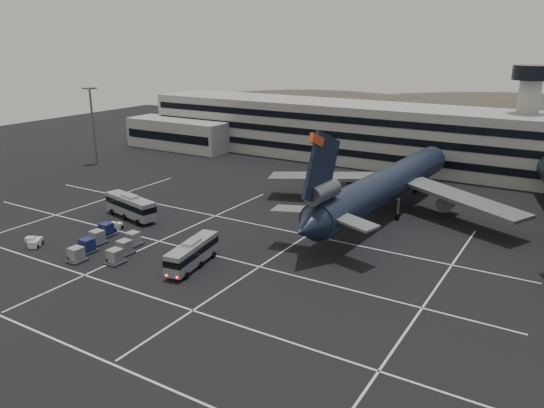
% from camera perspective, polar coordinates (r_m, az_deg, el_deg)
% --- Properties ---
extents(ground, '(260.00, 260.00, 0.00)m').
position_cam_1_polar(ground, '(75.56, -10.75, -5.78)').
color(ground, black).
rests_on(ground, ground).
extents(lane_markings, '(90.00, 55.62, 0.01)m').
position_cam_1_polar(lane_markings, '(75.46, -9.84, -5.75)').
color(lane_markings, silver).
rests_on(lane_markings, ground).
extents(terminal, '(125.00, 26.00, 24.00)m').
position_cam_1_polar(terminal, '(134.01, 8.82, 7.58)').
color(terminal, gray).
rests_on(terminal, ground).
extents(hills, '(352.00, 180.00, 44.00)m').
position_cam_1_polar(hills, '(226.78, 23.37, 5.48)').
color(hills, '#38332B').
rests_on(hills, ground).
extents(lightpole_left, '(2.40, 2.40, 18.28)m').
position_cam_1_polar(lightpole_left, '(134.85, -18.79, 9.04)').
color(lightpole_left, slate).
rests_on(lightpole_left, ground).
extents(trijet_main, '(47.38, 57.66, 18.08)m').
position_cam_1_polar(trijet_main, '(92.92, 12.04, 1.99)').
color(trijet_main, black).
rests_on(trijet_main, ground).
extents(bus_near, '(4.18, 10.82, 3.73)m').
position_cam_1_polar(bus_near, '(71.76, -8.57, -5.17)').
color(bus_near, '#97999F').
rests_on(bus_near, ground).
extents(bus_far, '(11.94, 5.18, 4.11)m').
position_cam_1_polar(bus_far, '(92.92, -14.97, -0.16)').
color(bus_far, '#97999F').
rests_on(bus_far, ground).
extents(tug_a, '(1.28, 2.14, 1.36)m').
position_cam_1_polar(tug_a, '(88.45, -16.49, -2.30)').
color(tug_a, silver).
rests_on(tug_a, ground).
extents(tug_b, '(2.63, 2.88, 1.60)m').
position_cam_1_polar(tug_b, '(85.38, -24.14, -3.79)').
color(tug_b, silver).
rests_on(tug_b, ground).
extents(uld_cluster, '(12.09, 12.16, 2.05)m').
position_cam_1_polar(uld_cluster, '(80.25, -17.44, -4.12)').
color(uld_cluster, '#2D2D30').
rests_on(uld_cluster, ground).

